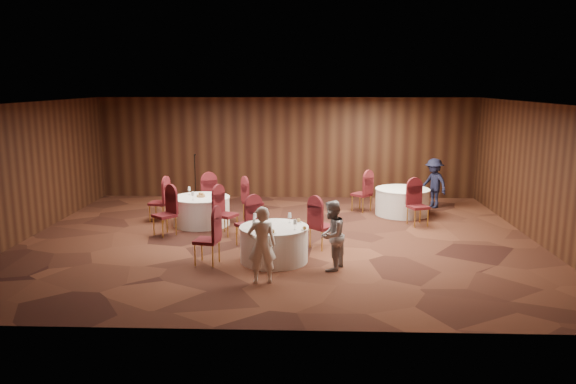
{
  "coord_description": "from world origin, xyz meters",
  "views": [
    {
      "loc": [
        0.68,
        -12.85,
        3.65
      ],
      "look_at": [
        0.2,
        0.2,
        1.1
      ],
      "focal_mm": 35.0,
      "sensor_mm": 36.0,
      "label": 1
    }
  ],
  "objects_px": {
    "woman_b": "(331,236)",
    "table_right": "(402,201)",
    "woman_a": "(262,245)",
    "mic_stand": "(196,189)",
    "table_main": "(274,244)",
    "man_c": "(434,183)",
    "table_left": "(201,211)"
  },
  "relations": [
    {
      "from": "table_right",
      "to": "woman_b",
      "type": "height_order",
      "value": "woman_b"
    },
    {
      "from": "table_left",
      "to": "woman_a",
      "type": "distance_m",
      "value": 4.69
    },
    {
      "from": "table_main",
      "to": "woman_a",
      "type": "xyz_separation_m",
      "value": [
        -0.14,
        -1.29,
        0.35
      ]
    },
    {
      "from": "table_right",
      "to": "man_c",
      "type": "distance_m",
      "value": 1.47
    },
    {
      "from": "table_left",
      "to": "woman_b",
      "type": "xyz_separation_m",
      "value": [
        3.24,
        -3.47,
        0.32
      ]
    },
    {
      "from": "table_left",
      "to": "mic_stand",
      "type": "xyz_separation_m",
      "value": [
        -0.68,
        2.65,
        0.06
      ]
    },
    {
      "from": "table_main",
      "to": "man_c",
      "type": "height_order",
      "value": "man_c"
    },
    {
      "from": "table_left",
      "to": "man_c",
      "type": "height_order",
      "value": "man_c"
    },
    {
      "from": "woman_a",
      "to": "woman_b",
      "type": "relative_size",
      "value": 1.04
    },
    {
      "from": "woman_a",
      "to": "man_c",
      "type": "distance_m",
      "value": 7.98
    },
    {
      "from": "woman_a",
      "to": "man_c",
      "type": "xyz_separation_m",
      "value": [
        4.55,
        6.56,
        0.01
      ]
    },
    {
      "from": "mic_stand",
      "to": "woman_a",
      "type": "xyz_separation_m",
      "value": [
        2.62,
        -6.91,
        0.29
      ]
    },
    {
      "from": "woman_b",
      "to": "table_right",
      "type": "bearing_deg",
      "value": 179.23
    },
    {
      "from": "mic_stand",
      "to": "woman_b",
      "type": "xyz_separation_m",
      "value": [
        3.92,
        -6.12,
        0.26
      ]
    },
    {
      "from": "woman_a",
      "to": "table_right",
      "type": "bearing_deg",
      "value": -130.98
    },
    {
      "from": "woman_a",
      "to": "table_left",
      "type": "bearing_deg",
      "value": -74.75
    },
    {
      "from": "woman_a",
      "to": "woman_b",
      "type": "distance_m",
      "value": 1.53
    },
    {
      "from": "table_left",
      "to": "mic_stand",
      "type": "height_order",
      "value": "mic_stand"
    },
    {
      "from": "table_main",
      "to": "woman_b",
      "type": "bearing_deg",
      "value": -23.43
    },
    {
      "from": "table_main",
      "to": "woman_b",
      "type": "relative_size",
      "value": 1.02
    },
    {
      "from": "table_left",
      "to": "woman_b",
      "type": "relative_size",
      "value": 1.07
    },
    {
      "from": "table_left",
      "to": "woman_a",
      "type": "height_order",
      "value": "woman_a"
    },
    {
      "from": "table_left",
      "to": "man_c",
      "type": "bearing_deg",
      "value": 19.51
    },
    {
      "from": "table_right",
      "to": "mic_stand",
      "type": "distance_m",
      "value": 6.24
    },
    {
      "from": "mic_stand",
      "to": "table_right",
      "type": "bearing_deg",
      "value": -12.02
    },
    {
      "from": "woman_b",
      "to": "man_c",
      "type": "relative_size",
      "value": 0.95
    },
    {
      "from": "man_c",
      "to": "mic_stand",
      "type": "bearing_deg",
      "value": -126.69
    },
    {
      "from": "table_left",
      "to": "woman_a",
      "type": "xyz_separation_m",
      "value": [
        1.94,
        -4.26,
        0.35
      ]
    },
    {
      "from": "man_c",
      "to": "table_main",
      "type": "bearing_deg",
      "value": -73.8
    },
    {
      "from": "mic_stand",
      "to": "woman_b",
      "type": "distance_m",
      "value": 7.28
    },
    {
      "from": "mic_stand",
      "to": "woman_b",
      "type": "height_order",
      "value": "mic_stand"
    },
    {
      "from": "table_main",
      "to": "man_c",
      "type": "distance_m",
      "value": 6.88
    }
  ]
}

